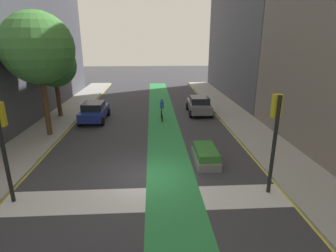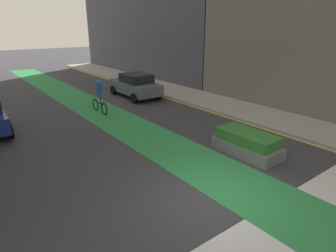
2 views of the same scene
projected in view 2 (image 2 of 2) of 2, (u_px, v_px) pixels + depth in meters
ground_plane at (214, 199)px, 8.04m from camera, size 120.00×120.00×0.00m
bike_lane_paint at (241, 185)px, 8.70m from camera, size 2.40×60.00×0.01m
crosswalk_band at (278, 239)px, 6.53m from camera, size 12.00×1.80×0.01m
curb_stripe_right at (320, 147)px, 11.46m from camera, size 0.16×60.00×0.01m
car_grey_right_far at (135, 85)px, 19.19m from camera, size 2.12×4.25×1.57m
cyclist_in_lane at (99, 96)px, 15.64m from camera, size 0.32×1.73×1.86m
median_planter at (247, 143)px, 10.75m from camera, size 1.20×2.52×0.85m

